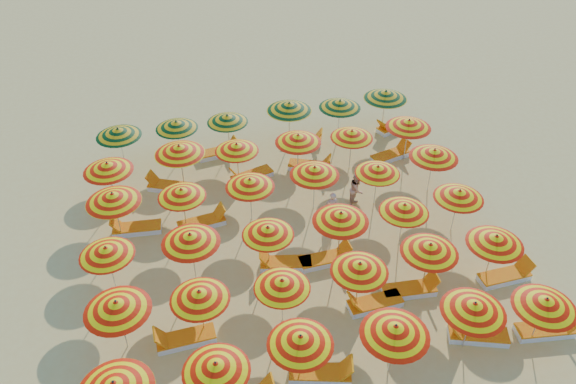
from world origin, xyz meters
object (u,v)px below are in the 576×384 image
object	(u,v)px
umbrella_3	(395,330)
lounger_3	(477,335)
umbrella_9	(360,267)
umbrella_2	(300,340)
umbrella_16	(404,208)
lounger_15	(310,166)
umbrella_8	(282,284)
umbrella_18	(113,198)
umbrella_27	(298,139)
umbrella_19	(182,193)
umbrella_24	(108,167)
umbrella_17	(459,194)
umbrella_5	(545,303)
umbrella_25	(179,150)
lounger_11	(136,228)
lounger_14	(251,176)
lounger_16	(391,155)
umbrella_31	(176,125)
lounger_6	(374,303)
umbrella_23	(434,154)
lounger_19	(393,127)
umbrella_32	(227,119)
lounger_9	(284,263)
umbrella_15	(341,217)
umbrella_21	(315,171)
umbrella_10	(430,248)
umbrella_20	(250,183)
lounger_5	(184,339)
umbrella_28	(352,134)
umbrella_6	(117,306)
umbrella_7	(199,295)
lounger_13	(169,186)
umbrella_33	(289,107)
umbrella_26	(237,147)
beachgoer_b	(357,189)
lounger_7	(410,290)
umbrella_12	(106,251)
lounger_12	(203,222)
umbrella_22	(378,170)
lounger_2	(322,373)
lounger_4	(546,330)
umbrella_30	(118,132)
lounger_10	(326,259)
beachgoer_a	(332,207)
umbrella_34	(340,104)

from	to	relation	value
umbrella_3	lounger_3	bearing A→B (deg)	8.62
umbrella_9	umbrella_2	bearing A→B (deg)	-137.50
umbrella_16	lounger_15	distance (m)	5.61
umbrella_8	umbrella_18	size ratio (longest dim) A/B	0.93
umbrella_8	umbrella_27	size ratio (longest dim) A/B	1.05
umbrella_19	umbrella_24	distance (m)	3.22
umbrella_17	umbrella_5	bearing A→B (deg)	-89.85
umbrella_3	umbrella_27	size ratio (longest dim) A/B	1.18
umbrella_5	umbrella_25	world-z (taller)	umbrella_25
lounger_15	lounger_11	bearing A→B (deg)	-138.87
lounger_14	lounger_16	world-z (taller)	same
umbrella_18	umbrella_25	distance (m)	3.42
umbrella_2	lounger_16	size ratio (longest dim) A/B	1.15
umbrella_27	umbrella_31	distance (m)	5.11
umbrella_24	lounger_6	world-z (taller)	umbrella_24
umbrella_23	lounger_19	world-z (taller)	umbrella_23
umbrella_32	lounger_9	xyz separation A→B (m)	(0.74, -7.42, -1.46)
umbrella_15	umbrella_21	xyz separation A→B (m)	(-0.12, 2.73, -0.04)
umbrella_8	umbrella_10	world-z (taller)	umbrella_10
umbrella_20	lounger_5	xyz separation A→B (m)	(-2.89, -5.06, -1.49)
umbrella_18	umbrella_28	distance (m)	9.52
umbrella_6	umbrella_23	world-z (taller)	umbrella_23
umbrella_7	lounger_13	xyz separation A→B (m)	(-0.56, 7.32, -1.45)
umbrella_33	lounger_13	bearing A→B (deg)	-157.32
umbrella_3	umbrella_10	world-z (taller)	umbrella_3
umbrella_6	lounger_15	distance (m)	10.63
lounger_14	lounger_3	bearing A→B (deg)	100.15
umbrella_8	umbrella_26	world-z (taller)	umbrella_26
lounger_6	beachgoer_b	xyz separation A→B (m)	(1.10, 4.98, 0.56)
beachgoer_b	lounger_5	bearing A→B (deg)	158.46
umbrella_31	lounger_7	size ratio (longest dim) A/B	1.05
umbrella_33	umbrella_12	bearing A→B (deg)	-136.15
umbrella_8	umbrella_17	xyz separation A→B (m)	(6.85, 2.61, 0.07)
lounger_12	lounger_16	size ratio (longest dim) A/B	0.99
lounger_9	lounger_15	bearing A→B (deg)	-102.63
umbrella_8	umbrella_22	size ratio (longest dim) A/B	1.00
umbrella_5	lounger_7	world-z (taller)	umbrella_5
umbrella_2	lounger_9	size ratio (longest dim) A/B	1.16
umbrella_26	lounger_14	size ratio (longest dim) A/B	1.21
umbrella_19	lounger_14	size ratio (longest dim) A/B	1.12
lounger_2	lounger_11	bearing A→B (deg)	138.68
umbrella_33	lounger_4	xyz separation A→B (m)	(4.96, -11.94, -1.66)
umbrella_30	lounger_14	bearing A→B (deg)	-22.38
lounger_10	umbrella_20	bearing A→B (deg)	121.93
umbrella_7	beachgoer_a	distance (m)	6.58
umbrella_7	umbrella_34	size ratio (longest dim) A/B	1.03
umbrella_27	umbrella_30	bearing A→B (deg)	162.81
lounger_7	lounger_19	world-z (taller)	same
umbrella_34	lounger_14	xyz separation A→B (m)	(-4.37, -2.23, -1.55)
umbrella_32	lounger_15	world-z (taller)	umbrella_32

